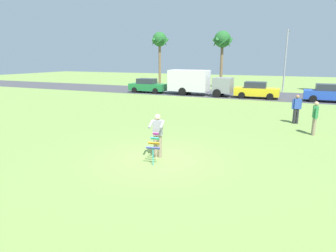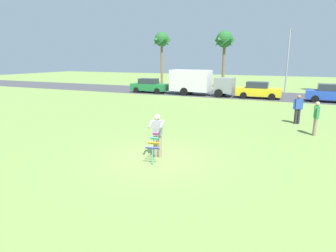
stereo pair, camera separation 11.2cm
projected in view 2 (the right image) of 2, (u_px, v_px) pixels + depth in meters
ground_plane at (158, 159)px, 11.28m from camera, size 120.00×120.00×0.00m
road_strip at (249, 95)px, 30.94m from camera, size 120.00×8.00×0.01m
person_kite_flyer at (157, 134)px, 11.23m from camera, size 0.66×0.74×1.73m
kite_held at (154, 144)px, 10.61m from camera, size 0.53×0.69×1.11m
parked_car_green at (149, 86)px, 32.93m from camera, size 4.24×1.90×1.60m
parked_truck_grey_van at (198, 82)px, 30.47m from camera, size 6.73×2.20×2.62m
parked_car_yellow at (258, 90)px, 28.15m from camera, size 4.23×1.89×1.60m
parked_car_blue at (331, 94)px, 25.65m from camera, size 4.20×1.84×1.60m
palm_tree_left_near at (162, 41)px, 42.74m from camera, size 2.58×2.71×7.64m
palm_tree_right_near at (224, 41)px, 36.69m from camera, size 2.58×2.71×7.26m
streetlight_pole at (288, 57)px, 32.74m from camera, size 0.24×1.65×7.00m
person_walker_near at (298, 108)px, 17.09m from camera, size 0.53×0.34×1.73m
person_walker_far at (316, 117)px, 14.49m from camera, size 0.25×0.57×1.73m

